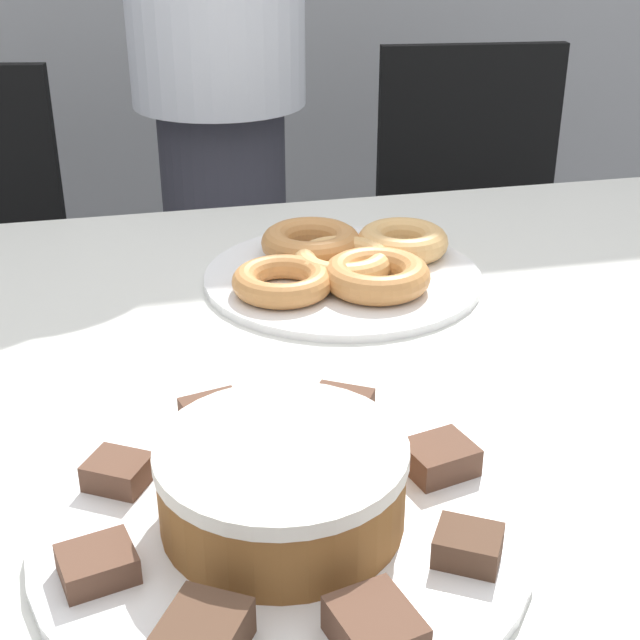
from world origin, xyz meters
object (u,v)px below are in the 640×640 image
at_px(plate_cake, 283,524).
at_px(frosted_cake, 282,482).
at_px(person_standing, 218,71).
at_px(office_chair_right, 477,278).
at_px(plate_donuts, 343,277).

xyz_separation_m(plate_cake, frosted_cake, (0.00, 0.00, 0.04)).
height_order(person_standing, frosted_cake, person_standing).
bearing_deg(office_chair_right, plate_cake, -113.09).
distance_m(person_standing, frosted_cake, 1.08).
relative_size(office_chair_right, plate_cake, 2.39).
distance_m(plate_donuts, frosted_cake, 0.47).
bearing_deg(person_standing, plate_donuts, -84.09).
distance_m(office_chair_right, plate_cake, 1.33).
bearing_deg(plate_cake, plate_donuts, 70.21).
bearing_deg(plate_cake, person_standing, 84.97).
relative_size(office_chair_right, plate_donuts, 2.61).
distance_m(office_chair_right, plate_donuts, 0.89).
height_order(plate_donuts, frosted_cake, frosted_cake).
bearing_deg(person_standing, plate_cake, -95.03).
bearing_deg(plate_donuts, frosted_cake, -109.79).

